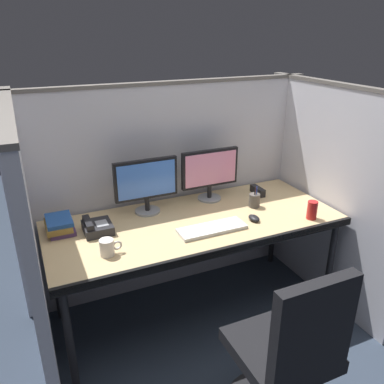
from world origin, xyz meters
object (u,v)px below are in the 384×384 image
Objects in this scene: office_chair at (285,372)px; desk_phone at (97,227)px; red_stapler at (258,191)px; monitor_left at (146,182)px; book_stack at (60,225)px; soda_can at (312,210)px; pen_cup at (254,200)px; desk at (196,228)px; monitor_right at (210,171)px; computer_mouse at (254,218)px; keyboard_main at (212,229)px; coffee_mug at (107,247)px.

desk_phone is (-0.65, 1.08, 0.41)m from office_chair.
office_chair is 6.50× the size of red_stapler.
monitor_left is 0.61m from book_stack.
pen_cup is (-0.24, 0.31, -0.01)m from soda_can.
book_stack reaches higher than desk.
book_stack is at bearing 165.75° from desk.
monitor_left is 0.88m from red_stapler.
monitor_right is (0.21, 1.25, 0.59)m from office_chair.
desk_phone reaches higher than computer_mouse.
office_chair is 0.90m from keyboard_main.
desk is 8.62× the size of book_stack.
soda_can is 0.40m from pen_cup.
desk is 4.42× the size of monitor_right.
book_stack is at bearing 162.29° from soda_can.
monitor_left is (-0.27, 1.22, 0.59)m from office_chair.
keyboard_main is 0.47m from pen_cup.
book_stack is (-1.43, -0.00, 0.02)m from red_stapler.
soda_can is at bearing -50.13° from monitor_right.
computer_mouse is (0.32, 0.82, 0.39)m from office_chair.
desk_phone reaches higher than keyboard_main.
desk_phone is (-1.32, 0.39, -0.03)m from soda_can.
keyboard_main is at bearing -114.72° from monitor_right.
monitor_left reaches higher than desk.
pen_cup is (0.43, 0.19, 0.04)m from keyboard_main.
coffee_mug is at bearing -151.83° from monitor_right.
computer_mouse is 0.51× the size of desk_phone.
keyboard_main is 2.87× the size of red_stapler.
office_chair is at bearing -99.59° from monitor_right.
monitor_left is 1.00× the size of keyboard_main.
pen_cup is 0.72× the size of book_stack.
monitor_right is 0.49m from computer_mouse.
pen_cup is (0.12, 0.18, 0.03)m from computer_mouse.
book_stack is at bearing -176.12° from monitor_right.
desk is 19.79× the size of computer_mouse.
desk is 0.38m from computer_mouse.
pen_cup is at bearing 23.95° from keyboard_main.
soda_can is 0.97× the size of coffee_mug.
red_stapler is at bearing 101.05° from soda_can.
red_stapler is at bearing 32.91° from keyboard_main.
desk is 0.17m from keyboard_main.
office_chair is at bearing -111.34° from computer_mouse.
monitor_left is 3.41× the size of coffee_mug.
desk is at bearing -14.25° from book_stack.
red_stapler is 0.95× the size of pen_cup.
keyboard_main is at bearing -156.05° from pen_cup.
desk is at bearing 16.01° from coffee_mug.
monitor_left reaches higher than pen_cup.
office_chair is 1.40m from monitor_right.
monitor_left is at bearing 177.10° from red_stapler.
book_stack reaches higher than red_stapler.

